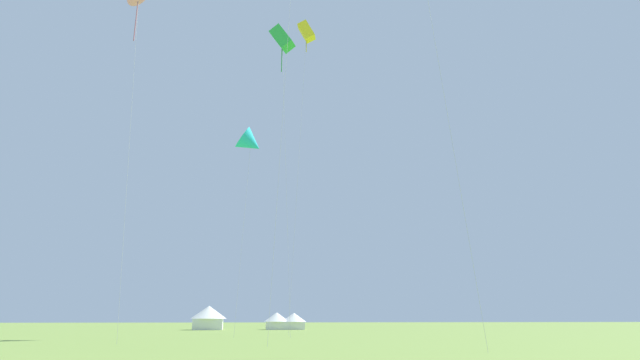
% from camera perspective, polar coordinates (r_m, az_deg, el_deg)
% --- Properties ---
extents(kite_yellow_box, '(2.76, 2.48, 33.81)m').
position_cam_1_polar(kite_yellow_box, '(58.69, -1.55, 16.42)').
color(kite_yellow_box, yellow).
rests_on(kite_yellow_box, ground).
extents(kite_cyan_delta, '(3.21, 2.90, 19.19)m').
position_cam_1_polar(kite_cyan_delta, '(48.34, -7.85, 4.19)').
color(kite_cyan_delta, '#1EB7CC').
rests_on(kite_cyan_delta, ground).
extents(kite_green_box, '(2.85, 3.34, 30.69)m').
position_cam_1_polar(kite_green_box, '(53.62, -4.31, 15.66)').
color(kite_green_box, green).
rests_on(kite_green_box, ground).
extents(festival_tent_center, '(5.08, 5.08, 3.30)m').
position_cam_1_polar(festival_tent_center, '(75.53, -12.53, -14.87)').
color(festival_tent_center, white).
rests_on(festival_tent_center, ground).
extents(festival_tent_left, '(3.70, 3.70, 2.41)m').
position_cam_1_polar(festival_tent_left, '(75.57, -4.94, -15.54)').
color(festival_tent_left, white).
rests_on(festival_tent_left, ground).
extents(festival_tent_right, '(3.60, 3.60, 2.34)m').
position_cam_1_polar(festival_tent_right, '(75.79, -2.98, -15.60)').
color(festival_tent_right, white).
rests_on(festival_tent_right, ground).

